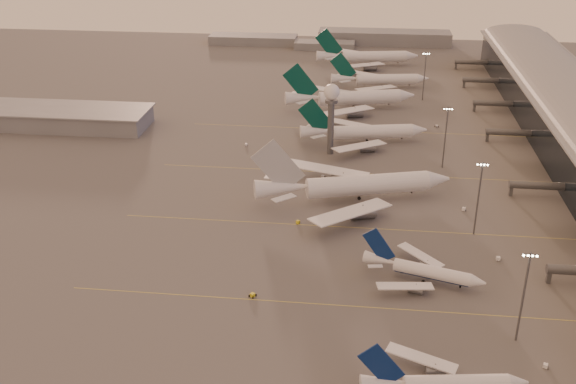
# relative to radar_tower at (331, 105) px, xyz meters

# --- Properties ---
(ground) EXTENTS (700.00, 700.00, 0.00)m
(ground) POSITION_rel_radar_tower_xyz_m (-5.00, -120.00, -20.95)
(ground) COLOR #545151
(ground) RESTS_ON ground
(taxiway_markings) EXTENTS (180.00, 185.25, 0.02)m
(taxiway_markings) POSITION_rel_radar_tower_xyz_m (25.00, -64.00, -20.94)
(taxiway_markings) COLOR gold
(taxiway_markings) RESTS_ON ground
(hangar) EXTENTS (82.00, 27.00, 8.50)m
(hangar) POSITION_rel_radar_tower_xyz_m (-125.00, 20.00, -16.63)
(hangar) COLOR slate
(hangar) RESTS_ON ground
(radar_tower) EXTENTS (6.40, 6.40, 31.10)m
(radar_tower) POSITION_rel_radar_tower_xyz_m (0.00, 0.00, 0.00)
(radar_tower) COLOR #54565B
(radar_tower) RESTS_ON ground
(mast_a) EXTENTS (3.60, 0.56, 25.00)m
(mast_a) POSITION_rel_radar_tower_xyz_m (53.00, -120.00, -7.21)
(mast_a) COLOR #54565B
(mast_a) RESTS_ON ground
(mast_b) EXTENTS (3.60, 0.56, 25.00)m
(mast_b) POSITION_rel_radar_tower_xyz_m (50.00, -65.00, -7.21)
(mast_b) COLOR #54565B
(mast_b) RESTS_ON ground
(mast_c) EXTENTS (3.60, 0.56, 25.00)m
(mast_c) POSITION_rel_radar_tower_xyz_m (45.00, -10.00, -7.21)
(mast_c) COLOR #54565B
(mast_c) RESTS_ON ground
(mast_d) EXTENTS (3.60, 0.56, 25.00)m
(mast_d) POSITION_rel_radar_tower_xyz_m (43.00, 80.00, -7.21)
(mast_d) COLOR #54565B
(mast_d) RESTS_ON ground
(distant_horizon) EXTENTS (165.00, 37.50, 9.00)m
(distant_horizon) POSITION_rel_radar_tower_xyz_m (-2.38, 205.14, -17.06)
(distant_horizon) COLOR slate
(distant_horizon) RESTS_ON ground
(narrowbody_mid) EXTENTS (34.65, 27.24, 13.93)m
(narrowbody_mid) POSITION_rel_radar_tower_xyz_m (31.77, -95.18, -18.13)
(narrowbody_mid) COLOR white
(narrowbody_mid) RESTS_ON ground
(widebody_white) EXTENTS (69.56, 54.98, 25.11)m
(widebody_white) POSITION_rel_radar_tower_xyz_m (11.25, -44.69, -16.60)
(widebody_white) COLOR white
(widebody_white) RESTS_ON ground
(greentail_a) EXTENTS (55.70, 44.56, 20.44)m
(greentail_a) POSITION_rel_radar_tower_xyz_m (13.86, 14.36, -17.34)
(greentail_a) COLOR white
(greentail_a) RESTS_ON ground
(greentail_b) EXTENTS (64.95, 51.83, 24.03)m
(greentail_b) POSITION_rel_radar_tower_xyz_m (6.54, 60.87, -16.71)
(greentail_b) COLOR white
(greentail_b) RESTS_ON ground
(greentail_c) EXTENTS (54.23, 43.47, 19.80)m
(greentail_c) POSITION_rel_radar_tower_xyz_m (21.44, 100.35, -17.45)
(greentail_c) COLOR white
(greentail_c) RESTS_ON ground
(greentail_d) EXTENTS (63.12, 50.56, 23.09)m
(greentail_d) POSITION_rel_radar_tower_xyz_m (14.22, 148.29, -16.87)
(greentail_d) COLOR white
(greentail_d) RESTS_ON ground
(gsv_catering_a) EXTENTS (5.53, 3.77, 4.16)m
(gsv_catering_a) POSITION_rel_radar_tower_xyz_m (58.07, -129.95, -18.87)
(gsv_catering_a) COLOR white
(gsv_catering_a) RESTS_ON ground
(gsv_tug_mid) EXTENTS (4.26, 3.69, 1.04)m
(gsv_tug_mid) POSITION_rel_radar_tower_xyz_m (-14.71, -108.72, -20.41)
(gsv_tug_mid) COLOR yellow
(gsv_tug_mid) RESTS_ON ground
(gsv_truck_b) EXTENTS (6.24, 2.43, 2.51)m
(gsv_truck_b) POSITION_rel_radar_tower_xyz_m (55.51, -81.23, -19.67)
(gsv_truck_b) COLOR white
(gsv_truck_b) RESTS_ON ground
(gsv_truck_c) EXTENTS (4.67, 5.66, 2.22)m
(gsv_truck_c) POSITION_rel_radar_tower_xyz_m (-6.59, -63.96, -19.82)
(gsv_truck_c) COLOR yellow
(gsv_truck_c) RESTS_ON ground
(gsv_catering_b) EXTENTS (5.81, 4.16, 4.36)m
(gsv_catering_b) POSITION_rel_radar_tower_xyz_m (49.06, -48.32, -18.77)
(gsv_catering_b) COLOR white
(gsv_catering_b) RESTS_ON ground
(gsv_tug_far) EXTENTS (3.07, 4.30, 1.12)m
(gsv_tug_far) POSITION_rel_radar_tower_xyz_m (-1.29, -26.37, -20.37)
(gsv_tug_far) COLOR white
(gsv_tug_far) RESTS_ON ground
(gsv_truck_d) EXTENTS (2.24, 5.54, 2.20)m
(gsv_truck_d) POSITION_rel_radar_tower_xyz_m (-36.16, 5.00, -19.82)
(gsv_truck_d) COLOR white
(gsv_truck_d) RESTS_ON ground
(gsv_tug_hangar) EXTENTS (3.88, 3.11, 0.96)m
(gsv_tug_hangar) POSITION_rel_radar_tower_xyz_m (46.86, 38.08, -20.45)
(gsv_tug_hangar) COLOR white
(gsv_tug_hangar) RESTS_ON ground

